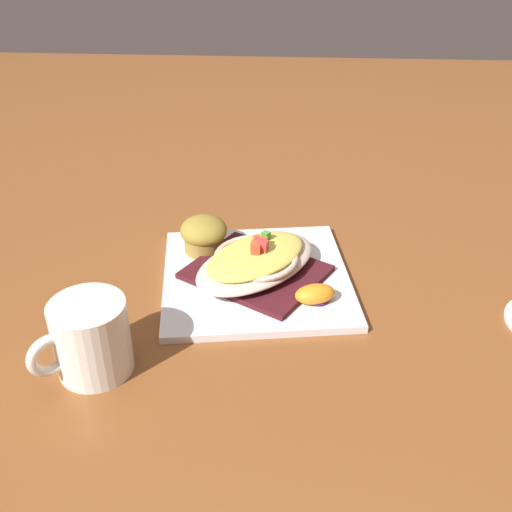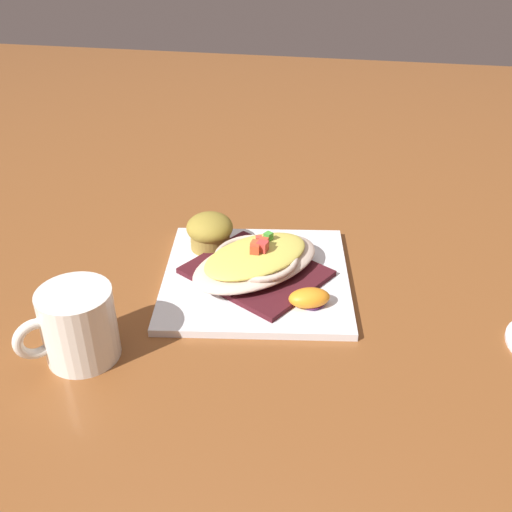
{
  "view_description": "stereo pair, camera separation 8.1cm",
  "coord_description": "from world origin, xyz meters",
  "views": [
    {
      "loc": [
        0.04,
        -0.69,
        0.47
      ],
      "look_at": [
        0.0,
        0.0,
        0.04
      ],
      "focal_mm": 41.56,
      "sensor_mm": 36.0,
      "label": 1
    },
    {
      "loc": [
        0.13,
        -0.68,
        0.47
      ],
      "look_at": [
        0.0,
        0.0,
        0.04
      ],
      "focal_mm": 41.56,
      "sensor_mm": 36.0,
      "label": 2
    }
  ],
  "objects": [
    {
      "name": "orange_garnish",
      "position": [
        0.08,
        -0.06,
        0.02
      ],
      "size": [
        0.06,
        0.06,
        0.02
      ],
      "color": "#59245F",
      "rests_on": "square_plate"
    },
    {
      "name": "coffee_mug",
      "position": [
        -0.17,
        -0.19,
        0.04
      ],
      "size": [
        0.1,
        0.1,
        0.09
      ],
      "color": "white",
      "rests_on": "ground_plane"
    },
    {
      "name": "ground_plane",
      "position": [
        0.0,
        0.0,
        0.0
      ],
      "size": [
        2.6,
        2.6,
        0.0
      ],
      "primitive_type": "plane",
      "color": "brown"
    },
    {
      "name": "muffin",
      "position": [
        -0.08,
        0.06,
        0.04
      ],
      "size": [
        0.07,
        0.07,
        0.05
      ],
      "color": "olive",
      "rests_on": "square_plate"
    },
    {
      "name": "folded_napkin",
      "position": [
        0.0,
        0.0,
        0.01
      ],
      "size": [
        0.22,
        0.21,
        0.01
      ],
      "primitive_type": "cube",
      "rotation": [
        0.0,
        0.0,
        1.04
      ],
      "color": "#44141B",
      "rests_on": "square_plate"
    },
    {
      "name": "gratin_dish",
      "position": [
        0.0,
        0.0,
        0.03
      ],
      "size": [
        0.22,
        0.22,
        0.05
      ],
      "color": "beige",
      "rests_on": "folded_napkin"
    },
    {
      "name": "square_plate",
      "position": [
        0.0,
        0.0,
        0.01
      ],
      "size": [
        0.29,
        0.29,
        0.01
      ],
      "primitive_type": "cube",
      "rotation": [
        0.0,
        0.0,
        0.15
      ],
      "color": "white",
      "rests_on": "ground_plane"
    }
  ]
}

